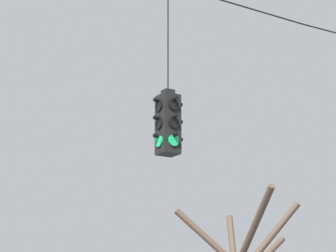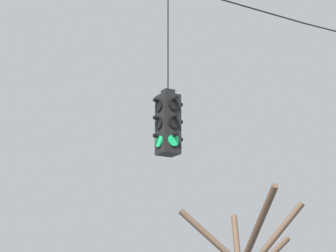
# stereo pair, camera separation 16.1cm
# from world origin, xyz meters

# --- Properties ---
(span_wire) EXTENTS (17.37, 0.03, 0.44)m
(span_wire) POSITION_xyz_m (0.00, -0.09, 7.70)
(span_wire) COLOR black
(traffic_light_near_right_pole) EXTENTS (0.58, 0.58, 3.27)m
(traffic_light_near_right_pole) POSITION_xyz_m (-2.15, -0.09, 4.87)
(traffic_light_near_right_pole) COLOR black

